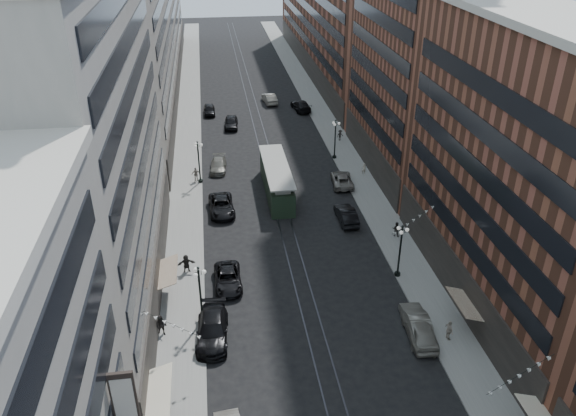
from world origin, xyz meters
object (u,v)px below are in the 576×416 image
car_7 (222,206)px  car_11 (342,179)px  streetcar (277,180)px  car_4 (420,330)px  lamppost_sw_mid (199,161)px  car_8 (218,165)px  pedestrian_7 (396,229)px  pedestrian_8 (364,169)px  car_12 (301,105)px  lamppost_se_mid (335,138)px  car_14 (270,98)px  car_extra_1 (416,321)px  pedestrian_2 (161,325)px  lamppost_sw_far (200,293)px  car_9 (209,110)px  pedestrian_5 (186,263)px  pedestrian_9 (340,135)px  car_2 (228,279)px  pedestrian_6 (196,174)px  lamppost_se_far (400,249)px  car_13 (231,122)px  car_extra_0 (212,329)px  car_10 (346,215)px  pedestrian_4 (449,330)px

car_7 → car_11: bearing=15.4°
streetcar → car_4: streetcar is taller
lamppost_sw_mid → car_8: (2.40, 3.50, -2.37)m
pedestrian_7 → pedestrian_8: (0.61, 15.42, -0.07)m
lamppost_sw_mid → car_12: size_ratio=0.94×
lamppost_se_mid → car_14: 26.25m
streetcar → car_extra_1: streetcar is taller
pedestrian_2 → car_14: (15.59, 58.71, -0.24)m
lamppost_sw_mid → car_extra_1: bearing=-59.9°
lamppost_sw_far → pedestrian_8: 33.79m
car_9 → car_11: car_9 is taller
car_4 → car_14: bearing=-80.5°
pedestrian_5 → pedestrian_9: 37.78m
car_2 → pedestrian_8: bearing=48.2°
car_7 → pedestrian_6: 8.87m
lamppost_se_far → pedestrian_9: size_ratio=3.39×
car_9 → car_13: (3.27, -6.81, 0.08)m
car_2 → car_9: 48.08m
car_2 → car_extra_0: (-1.60, -7.03, 0.15)m
car_4 → pedestrian_9: pedestrian_9 is taller
car_4 → car_10: bearing=-80.9°
pedestrian_2 → car_11: pedestrian_2 is taller
car_7 → car_12: (14.75, 33.86, 0.02)m
lamppost_sw_far → car_extra_1: size_ratio=1.11×
lamppost_se_mid → pedestrian_4: (1.31, -37.13, -2.04)m
streetcar → car_2: (-6.80, -17.97, -0.94)m
car_extra_1 → pedestrian_8: bearing=-93.1°
lamppost_se_mid → streetcar: (-9.20, -9.11, -1.41)m
pedestrian_8 → pedestrian_9: pedestrian_9 is taller
car_7 → pedestrian_8: 20.07m
pedestrian_2 → car_9: 54.50m
car_2 → pedestrian_2: pedestrian_2 is taller
car_9 → car_extra_1: size_ratio=0.91×
car_10 → car_14: size_ratio=0.97×
car_extra_1 → car_12: bearing=-86.0°
pedestrian_2 → car_8: bearing=93.5°
lamppost_sw_mid → pedestrian_5: lamppost_sw_mid is taller
car_10 → pedestrian_8: bearing=-115.1°
pedestrian_4 → car_4: bearing=69.0°
car_2 → car_11: bearing=50.6°
car_7 → car_8: size_ratio=1.20×
car_4 → pedestrian_7: 15.79m
car_9 → pedestrian_8: bearing=-54.1°
car_2 → pedestrian_5: bearing=145.2°
car_2 → car_4: size_ratio=1.03×
car_7 → car_10: bearing=-19.3°
pedestrian_2 → car_10: size_ratio=0.38×
lamppost_sw_far → car_11: (17.60, 23.93, -2.36)m
pedestrian_9 → pedestrian_2: bearing=-141.7°
streetcar → car_7: bearing=-150.2°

